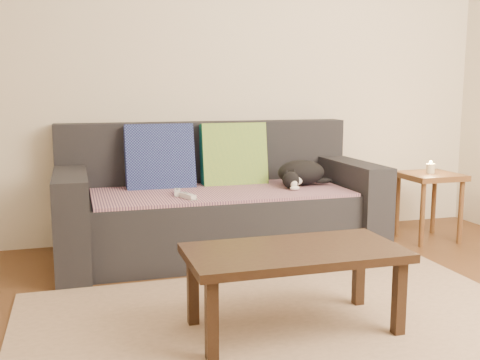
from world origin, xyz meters
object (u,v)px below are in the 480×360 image
object	(u,v)px
side_table	(429,185)
coffee_table	(294,259)
cat	(301,173)
sofa	(217,207)
wii_remote_a	(177,192)
wii_remote_b	(188,196)

from	to	relation	value
side_table	coffee_table	distance (m)	1.96
cat	coffee_table	xyz separation A→B (m)	(-0.57, -1.29, -0.18)
sofa	cat	world-z (taller)	sofa
side_table	cat	bearing A→B (deg)	174.93
cat	wii_remote_a	world-z (taller)	cat
wii_remote_b	coffee_table	size ratio (longest dim) A/B	0.15
sofa	cat	distance (m)	0.62
wii_remote_a	wii_remote_b	xyz separation A→B (m)	(0.04, -0.14, 0.00)
cat	side_table	xyz separation A→B (m)	(0.98, -0.09, -0.12)
sofa	cat	size ratio (longest dim) A/B	5.19
sofa	wii_remote_a	size ratio (longest dim) A/B	14.00
wii_remote_a	coffee_table	distance (m)	1.23
wii_remote_a	coffee_table	size ratio (longest dim) A/B	0.15
side_table	wii_remote_b	bearing A→B (deg)	-174.94
sofa	wii_remote_b	distance (m)	0.43
sofa	coffee_table	size ratio (longest dim) A/B	2.15
wii_remote_b	coffee_table	world-z (taller)	wii_remote_b
sofa	wii_remote_b	world-z (taller)	sofa
cat	wii_remote_b	bearing A→B (deg)	-173.96
sofa	side_table	size ratio (longest dim) A/B	4.23
wii_remote_b	side_table	world-z (taller)	side_table
cat	wii_remote_a	size ratio (longest dim) A/B	2.70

